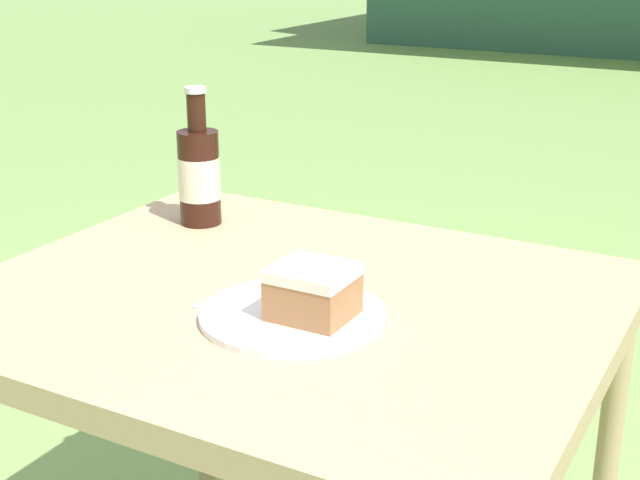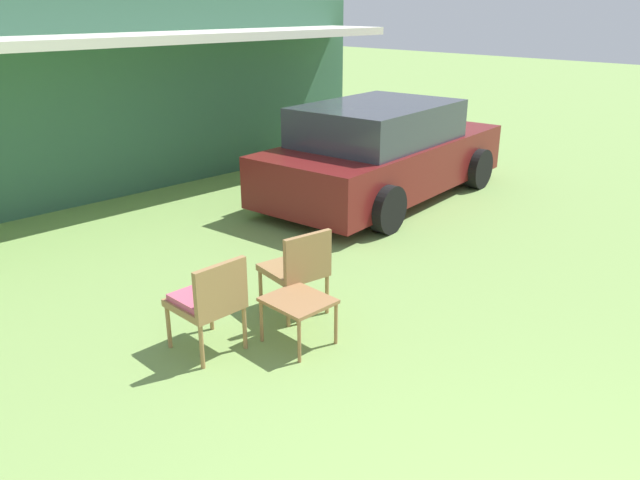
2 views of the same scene
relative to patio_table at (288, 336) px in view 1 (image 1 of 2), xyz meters
The scene contains 4 objects.
patio_table is the anchor object (origin of this frame).
cake_on_plate 0.14m from the patio_table, 46.85° to the right, with size 0.25×0.25×0.08m.
cola_bottle_near 0.40m from the patio_table, 145.81° to the left, with size 0.07×0.07×0.24m.
fork 0.12m from the patio_table, 85.51° to the right, with size 0.18×0.05×0.01m.
Camera 1 is at (0.62, -1.03, 1.24)m, focal length 50.00 mm.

